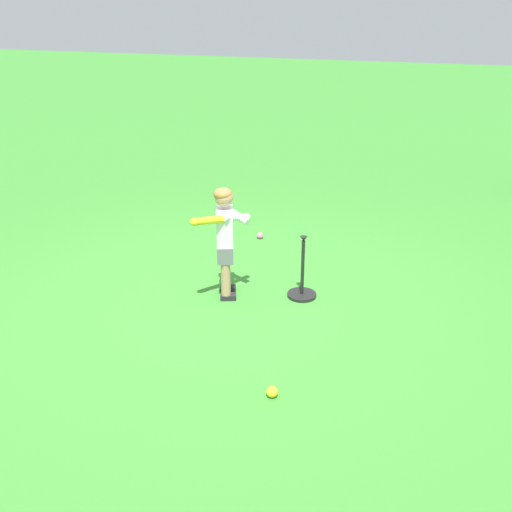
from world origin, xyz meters
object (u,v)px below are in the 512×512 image
play_ball_behind_batter (272,392)px  batting_tee (302,287)px  play_ball_far_right (260,236)px  child_batter (225,233)px

play_ball_behind_batter → batting_tee: (-1.60, -0.12, 0.06)m
play_ball_far_right → play_ball_behind_batter: 3.02m
child_batter → play_ball_behind_batter: 1.74m
play_ball_far_right → batting_tee: batting_tee is taller
play_ball_behind_batter → batting_tee: batting_tee is taller
child_batter → play_ball_far_right: bearing=-177.0°
batting_tee → play_ball_behind_batter: bearing=4.5°
play_ball_behind_batter → batting_tee: size_ratio=0.14×
play_ball_behind_batter → play_ball_far_right: bearing=-162.5°
child_batter → batting_tee: size_ratio=1.74×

